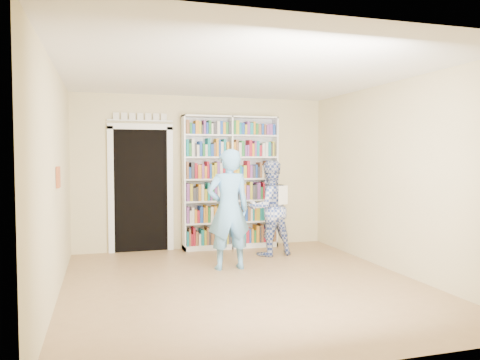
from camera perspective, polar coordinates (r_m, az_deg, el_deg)
name	(u,v)px	position (r m, az deg, el deg)	size (l,w,h in m)	color
floor	(244,284)	(6.17, 0.45, -12.55)	(5.00, 5.00, 0.00)	#987149
ceiling	(244,73)	(6.04, 0.46, 12.97)	(5.00, 5.00, 0.00)	white
wall_back	(203,173)	(8.38, -4.50, 0.91)	(4.50, 4.50, 0.00)	beige
wall_left	(55,182)	(5.73, -21.64, -0.26)	(5.00, 5.00, 0.00)	beige
wall_right	(396,177)	(6.95, 18.51, 0.33)	(5.00, 5.00, 0.00)	beige
bookshelf	(230,182)	(8.34, -1.19, -0.21)	(1.71, 0.32, 2.35)	white
doorway	(141,183)	(8.21, -11.99, -0.39)	(1.10, 0.08, 2.43)	black
wall_art	(58,177)	(5.92, -21.28, 0.33)	(0.03, 0.25, 0.25)	brown
man_blue	(229,209)	(6.79, -1.41, -3.60)	(0.64, 0.42, 1.75)	#63A6DD
man_plaid	(269,208)	(7.77, 3.61, -3.43)	(0.76, 0.59, 1.57)	#334A9D
paper_sheet	(283,195)	(7.55, 5.27, -1.85)	(0.21, 0.01, 0.30)	white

